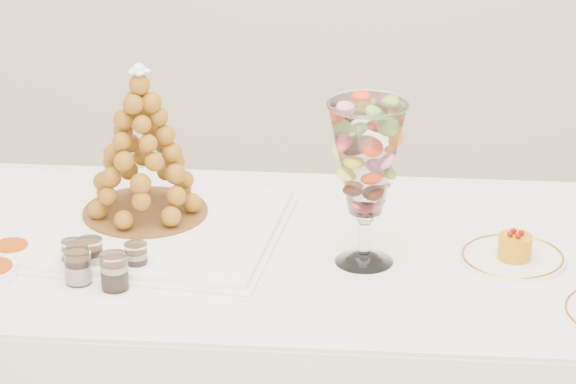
{
  "coord_description": "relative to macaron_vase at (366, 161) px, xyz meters",
  "views": [
    {
      "loc": [
        0.21,
        -2.44,
        2.09
      ],
      "look_at": [
        0.0,
        0.22,
        0.94
      ],
      "focal_mm": 85.0,
      "sensor_mm": 36.0,
      "label": 1
    }
  ],
  "objects": [
    {
      "name": "lace_tray",
      "position": [
        -0.53,
        0.11,
        -0.22
      ],
      "size": [
        0.71,
        0.57,
        0.02
      ],
      "primitive_type": "cube",
      "rotation": [
        0.0,
        0.0,
        -0.12
      ],
      "color": "white",
      "rests_on": "buffet_table"
    },
    {
      "name": "macaron_vase",
      "position": [
        0.0,
        0.0,
        0.0
      ],
      "size": [
        0.16,
        0.16,
        0.35
      ],
      "color": "white",
      "rests_on": "buffet_table"
    },
    {
      "name": "cake_plate",
      "position": [
        0.31,
        0.03,
        -0.23
      ],
      "size": [
        0.22,
        0.22,
        0.01
      ],
      "primitive_type": "cylinder",
      "color": "white",
      "rests_on": "buffet_table"
    },
    {
      "name": "verrine_a",
      "position": [
        -0.61,
        -0.08,
        -0.2
      ],
      "size": [
        0.05,
        0.05,
        0.06
      ],
      "primitive_type": "cylinder",
      "rotation": [
        0.0,
        0.0,
        -0.06
      ],
      "color": "white",
      "rests_on": "buffet_table"
    },
    {
      "name": "verrine_b",
      "position": [
        -0.57,
        -0.09,
        -0.19
      ],
      "size": [
        0.07,
        0.07,
        0.07
      ],
      "primitive_type": "cylinder",
      "rotation": [
        0.0,
        0.0,
        -0.33
      ],
      "color": "white",
      "rests_on": "buffet_table"
    },
    {
      "name": "verrine_c",
      "position": [
        -0.47,
        -0.09,
        -0.2
      ],
      "size": [
        0.05,
        0.05,
        0.07
      ],
      "primitive_type": "cylinder",
      "rotation": [
        0.0,
        0.0,
        0.1
      ],
      "color": "white",
      "rests_on": "buffet_table"
    },
    {
      "name": "verrine_d",
      "position": [
        -0.58,
        -0.14,
        -0.19
      ],
      "size": [
        0.06,
        0.06,
        0.07
      ],
      "primitive_type": "cylinder",
      "rotation": [
        0.0,
        0.0,
        0.17
      ],
      "color": "white",
      "rests_on": "buffet_table"
    },
    {
      "name": "verrine_e",
      "position": [
        -0.5,
        -0.16,
        -0.19
      ],
      "size": [
        0.07,
        0.07,
        0.08
      ],
      "primitive_type": "cylinder",
      "rotation": [
        0.0,
        0.0,
        0.27
      ],
      "color": "white",
      "rests_on": "buffet_table"
    },
    {
      "name": "ramekin_back",
      "position": [
        -0.75,
        -0.03,
        -0.22
      ],
      "size": [
        0.08,
        0.08,
        0.03
      ],
      "primitive_type": "cylinder",
      "color": "white",
      "rests_on": "buffet_table"
    },
    {
      "name": "croquembouche",
      "position": [
        -0.5,
        0.16,
        -0.04
      ],
      "size": [
        0.28,
        0.28,
        0.35
      ],
      "rotation": [
        0.0,
        0.0,
        0.23
      ],
      "color": "brown",
      "rests_on": "lace_tray"
    },
    {
      "name": "mousse_cake",
      "position": [
        0.32,
        0.02,
        -0.19
      ],
      "size": [
        0.07,
        0.07,
        0.06
      ],
      "color": "#C98309",
      "rests_on": "cake_plate"
    }
  ]
}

